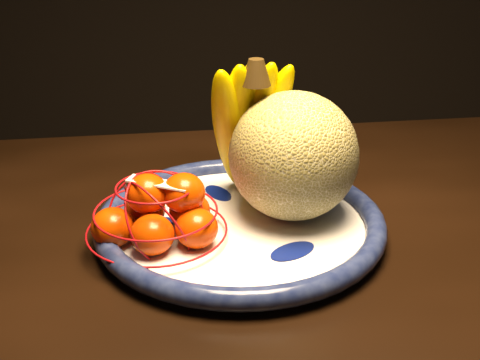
{
  "coord_description": "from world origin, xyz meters",
  "views": [
    {
      "loc": [
        -0.22,
        -0.6,
        1.15
      ],
      "look_at": [
        -0.22,
        0.09,
        0.84
      ],
      "focal_mm": 45.0,
      "sensor_mm": 36.0,
      "label": 1
    }
  ],
  "objects_px": {
    "dining_table": "(403,301)",
    "fruit_bowl": "(240,223)",
    "mandarin_bag": "(160,214)",
    "banana_bunch": "(246,122)",
    "cantaloupe": "(293,156)"
  },
  "relations": [
    {
      "from": "fruit_bowl",
      "to": "banana_bunch",
      "type": "distance_m",
      "value": 0.14
    },
    {
      "from": "fruit_bowl",
      "to": "mandarin_bag",
      "type": "bearing_deg",
      "value": -157.76
    },
    {
      "from": "cantaloupe",
      "to": "fruit_bowl",
      "type": "bearing_deg",
      "value": -159.9
    },
    {
      "from": "banana_bunch",
      "to": "dining_table",
      "type": "bearing_deg",
      "value": -46.16
    },
    {
      "from": "cantaloupe",
      "to": "mandarin_bag",
      "type": "height_order",
      "value": "cantaloupe"
    },
    {
      "from": "fruit_bowl",
      "to": "cantaloupe",
      "type": "relative_size",
      "value": 2.24
    },
    {
      "from": "dining_table",
      "to": "fruit_bowl",
      "type": "bearing_deg",
      "value": 162.21
    },
    {
      "from": "banana_bunch",
      "to": "mandarin_bag",
      "type": "distance_m",
      "value": 0.18
    },
    {
      "from": "mandarin_bag",
      "to": "banana_bunch",
      "type": "bearing_deg",
      "value": 48.65
    },
    {
      "from": "banana_bunch",
      "to": "mandarin_bag",
      "type": "relative_size",
      "value": 1.11
    },
    {
      "from": "fruit_bowl",
      "to": "mandarin_bag",
      "type": "xyz_separation_m",
      "value": [
        -0.1,
        -0.04,
        0.03
      ]
    },
    {
      "from": "mandarin_bag",
      "to": "fruit_bowl",
      "type": "bearing_deg",
      "value": 22.24
    },
    {
      "from": "dining_table",
      "to": "mandarin_bag",
      "type": "relative_size",
      "value": 8.38
    },
    {
      "from": "mandarin_bag",
      "to": "dining_table",
      "type": "bearing_deg",
      "value": 0.53
    },
    {
      "from": "dining_table",
      "to": "banana_bunch",
      "type": "relative_size",
      "value": 7.58
    }
  ]
}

